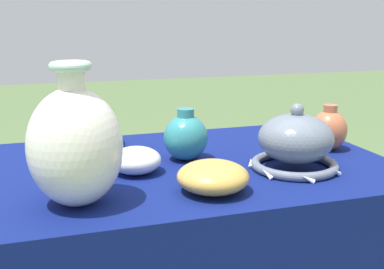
{
  "coord_description": "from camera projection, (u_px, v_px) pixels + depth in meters",
  "views": [
    {
      "loc": [
        -0.3,
        -1.12,
        1.06
      ],
      "look_at": [
        0.01,
        -0.13,
        0.8
      ],
      "focal_mm": 45.0,
      "sensor_mm": 36.0,
      "label": 1
    }
  ],
  "objects": [
    {
      "name": "display_table",
      "position": [
        174.0,
        194.0,
        1.22
      ],
      "size": [
        1.1,
        0.68,
        0.69
      ],
      "color": "brown",
      "rests_on": "ground_plane"
    },
    {
      "name": "vase_tall_bulbous",
      "position": [
        75.0,
        145.0,
        0.92
      ],
      "size": [
        0.18,
        0.18,
        0.28
      ],
      "color": "white",
      "rests_on": "display_table"
    },
    {
      "name": "vase_dome_bell",
      "position": [
        295.0,
        144.0,
        1.16
      ],
      "size": [
        0.22,
        0.22,
        0.16
      ],
      "color": "slate",
      "rests_on": "display_table"
    },
    {
      "name": "mosaic_tile_box",
      "position": [
        92.0,
        135.0,
        1.33
      ],
      "size": [
        0.15,
        0.15,
        0.08
      ],
      "rotation": [
        0.0,
        0.0,
        -0.17
      ],
      "color": "#232328",
      "rests_on": "display_table"
    },
    {
      "name": "bowl_shallow_porcelain",
      "position": [
        136.0,
        160.0,
        1.13
      ],
      "size": [
        0.12,
        0.12,
        0.06
      ],
      "primitive_type": "ellipsoid",
      "color": "white",
      "rests_on": "display_table"
    },
    {
      "name": "bowl_shallow_ochre",
      "position": [
        213.0,
        177.0,
        1.01
      ],
      "size": [
        0.15,
        0.15,
        0.07
      ],
      "primitive_type": "ellipsoid",
      "color": "gold",
      "rests_on": "display_table"
    },
    {
      "name": "jar_round_terracotta",
      "position": [
        329.0,
        130.0,
        1.33
      ],
      "size": [
        0.1,
        0.1,
        0.13
      ],
      "color": "#BC6642",
      "rests_on": "display_table"
    },
    {
      "name": "jar_round_teal",
      "position": [
        186.0,
        137.0,
        1.23
      ],
      "size": [
        0.11,
        0.11,
        0.13
      ],
      "color": "teal",
      "rests_on": "display_table"
    }
  ]
}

